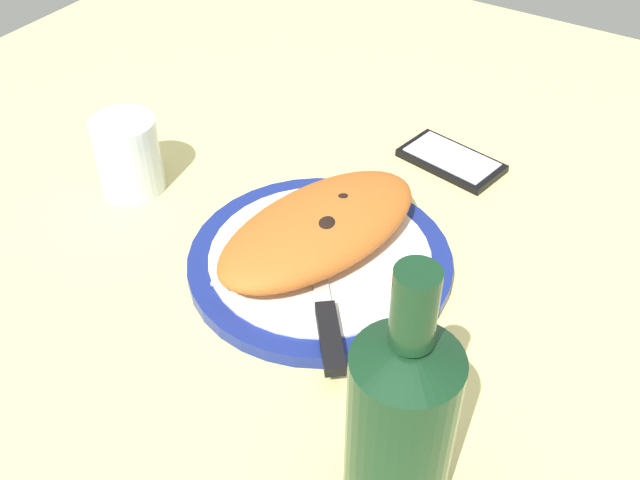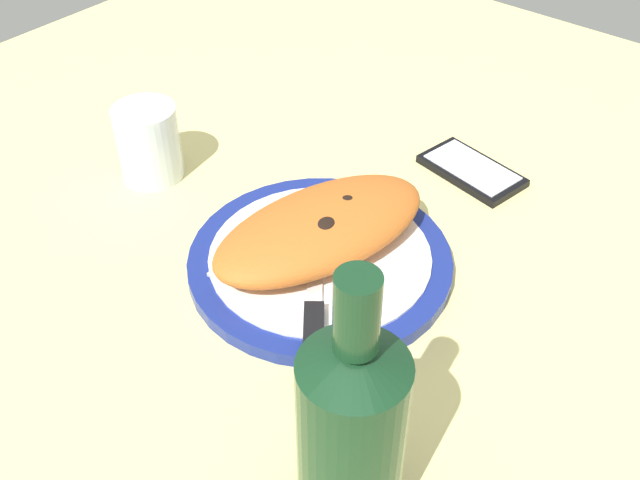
# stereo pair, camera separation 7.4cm
# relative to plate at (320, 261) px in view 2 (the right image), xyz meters

# --- Properties ---
(ground_plane) EXTENTS (1.50, 1.50, 0.03)m
(ground_plane) POSITION_rel_plate_xyz_m (0.00, 0.00, -0.02)
(ground_plane) COLOR #E5D684
(plate) EXTENTS (0.29, 0.29, 0.02)m
(plate) POSITION_rel_plate_xyz_m (0.00, 0.00, 0.00)
(plate) COLOR navy
(plate) RESTS_ON ground_plane
(calzone) EXTENTS (0.28, 0.19, 0.05)m
(calzone) POSITION_rel_plate_xyz_m (-0.01, -0.01, 0.04)
(calzone) COLOR #C16023
(calzone) RESTS_ON plate
(fork) EXTENTS (0.18, 0.03, 0.00)m
(fork) POSITION_rel_plate_xyz_m (0.03, -0.06, 0.01)
(fork) COLOR silver
(fork) RESTS_ON plate
(knife) EXTENTS (0.17, 0.14, 0.01)m
(knife) POSITION_rel_plate_xyz_m (0.08, 0.06, 0.01)
(knife) COLOR silver
(knife) RESTS_ON plate
(smartphone) EXTENTS (0.09, 0.14, 0.01)m
(smartphone) POSITION_rel_plate_xyz_m (-0.26, 0.04, -0.00)
(smartphone) COLOR black
(smartphone) RESTS_ON ground_plane
(water_glass) EXTENTS (0.08, 0.08, 0.10)m
(water_glass) POSITION_rel_plate_xyz_m (-0.00, -0.27, 0.03)
(water_glass) COLOR silver
(water_glass) RESTS_ON ground_plane
(wine_bottle) EXTENTS (0.08, 0.08, 0.26)m
(wine_bottle) POSITION_rel_plate_xyz_m (0.21, 0.20, 0.10)
(wine_bottle) COLOR #14381E
(wine_bottle) RESTS_ON ground_plane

